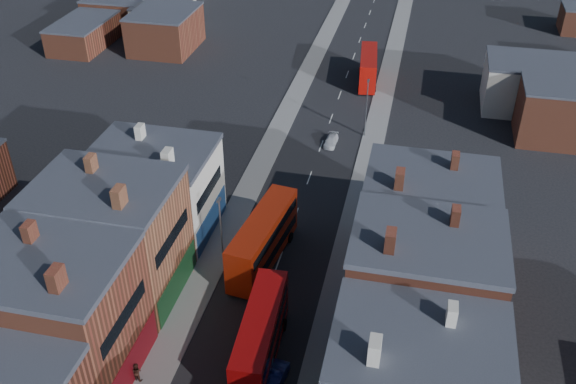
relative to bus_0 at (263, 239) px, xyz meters
The scene contains 11 objects.
pavement_west 19.24m from the bus_0, 105.23° to the left, with size 3.00×200.00×0.12m, color gray.
pavement_east 20.23m from the bus_0, 66.47° to the left, with size 3.00×200.00×0.12m, color gray.
lamp_post_2 4.45m from the bus_0, 156.23° to the right, with size 0.25×0.70×8.12m.
lamp_post_3 29.21m from the bus_0, 76.71° to the left, with size 0.25×0.70×8.12m.
bus_0 is the anchor object (origin of this frame).
bus_1 12.79m from the bus_0, 76.43° to the right, with size 3.36×11.64×4.97m.
bus_2 46.27m from the bus_0, 83.82° to the left, with size 3.55×11.09×4.71m.
car_1 15.90m from the bus_0, 72.75° to the right, with size 1.46×4.18×1.38m, color navy.
car_2 5.04m from the bus_0, 113.42° to the left, with size 1.94×4.21×1.17m, color black.
car_3 25.35m from the bus_0, 83.86° to the left, with size 1.48×3.65×1.06m, color silver.
ped_1 17.99m from the bus_0, 110.27° to the right, with size 0.85×0.47×1.76m, color #42241A.
Camera 1 is at (11.82, -16.50, 41.63)m, focal length 40.00 mm.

